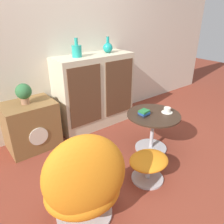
{
  "coord_description": "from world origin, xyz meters",
  "views": [
    {
      "loc": [
        -1.3,
        -1.26,
        1.58
      ],
      "look_at": [
        0.06,
        0.46,
        0.55
      ],
      "focal_mm": 35.0,
      "sensor_mm": 36.0,
      "label": 1
    }
  ],
  "objects": [
    {
      "name": "potted_plant",
      "position": [
        -0.64,
        1.2,
        0.73
      ],
      "size": [
        0.18,
        0.18,
        0.24
      ],
      "color": "#996B4C",
      "rests_on": "tv_console"
    },
    {
      "name": "coffee_table",
      "position": [
        0.5,
        0.23,
        0.32
      ],
      "size": [
        0.62,
        0.62,
        0.48
      ],
      "color": "#B7B7BC",
      "rests_on": "ground_plane"
    },
    {
      "name": "ottoman",
      "position": [
        0.07,
        -0.12,
        0.2
      ],
      "size": [
        0.42,
        0.35,
        0.28
      ],
      "color": "#B7B7BC",
      "rests_on": "ground_plane"
    },
    {
      "name": "teacup",
      "position": [
        0.66,
        0.17,
        0.5
      ],
      "size": [
        0.13,
        0.13,
        0.06
      ],
      "color": "silver",
      "rests_on": "coffee_table"
    },
    {
      "name": "wall_back",
      "position": [
        0.0,
        1.46,
        1.3
      ],
      "size": [
        6.4,
        0.06,
        2.6
      ],
      "color": "beige",
      "rests_on": "ground_plane"
    },
    {
      "name": "vase_leftmost",
      "position": [
        0.09,
        1.22,
        1.11
      ],
      "size": [
        0.12,
        0.12,
        0.23
      ],
      "color": "teal",
      "rests_on": "sideboard"
    },
    {
      "name": "egg_chair",
      "position": [
        -0.68,
        -0.13,
        0.37
      ],
      "size": [
        0.75,
        0.71,
        0.83
      ],
      "color": "#B7B7BC",
      "rests_on": "ground_plane"
    },
    {
      "name": "ground_plane",
      "position": [
        0.0,
        0.0,
        0.0
      ],
      "size": [
        12.0,
        12.0,
        0.0
      ],
      "primitive_type": "plane",
      "color": "brown"
    },
    {
      "name": "book_stack",
      "position": [
        0.38,
        0.28,
        0.51
      ],
      "size": [
        0.13,
        0.11,
        0.07
      ],
      "color": "black",
      "rests_on": "coffee_table"
    },
    {
      "name": "vase_inner_left",
      "position": [
        0.58,
        1.22,
        1.11
      ],
      "size": [
        0.13,
        0.13,
        0.22
      ],
      "color": "teal",
      "rests_on": "sideboard"
    },
    {
      "name": "tv_console",
      "position": [
        -0.63,
        1.2,
        0.29
      ],
      "size": [
        0.6,
        0.47,
        0.59
      ],
      "color": "brown",
      "rests_on": "ground_plane"
    },
    {
      "name": "sideboard",
      "position": [
        0.34,
        1.22,
        0.52
      ],
      "size": [
        1.12,
        0.43,
        1.03
      ],
      "color": "beige",
      "rests_on": "ground_plane"
    }
  ]
}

